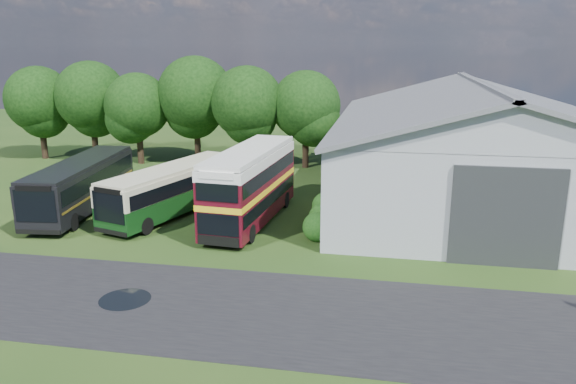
% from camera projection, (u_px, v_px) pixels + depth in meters
% --- Properties ---
extents(ground, '(120.00, 120.00, 0.00)m').
position_uv_depth(ground, '(184.00, 275.00, 26.59)').
color(ground, '#193611').
rests_on(ground, ground).
extents(asphalt_road, '(60.00, 8.00, 0.02)m').
position_uv_depth(asphalt_road, '(226.00, 309.00, 23.21)').
color(asphalt_road, black).
rests_on(asphalt_road, ground).
extents(puddle, '(2.20, 2.20, 0.01)m').
position_uv_depth(puddle, '(125.00, 300.00, 24.01)').
color(puddle, black).
rests_on(puddle, ground).
extents(storage_shed, '(18.80, 24.80, 8.15)m').
position_uv_depth(storage_shed, '(475.00, 142.00, 38.03)').
color(storage_shed, gray).
rests_on(storage_shed, ground).
extents(tree_far_left, '(6.12, 6.12, 8.64)m').
position_uv_depth(tree_far_left, '(39.00, 100.00, 52.05)').
color(tree_far_left, black).
rests_on(tree_far_left, ground).
extents(tree_left_a, '(6.46, 6.46, 9.12)m').
position_uv_depth(tree_left_a, '(91.00, 97.00, 51.56)').
color(tree_left_a, black).
rests_on(tree_left_a, ground).
extents(tree_left_b, '(5.78, 5.78, 8.16)m').
position_uv_depth(tree_left_b, '(137.00, 106.00, 49.88)').
color(tree_left_b, black).
rests_on(tree_left_b, ground).
extents(tree_mid, '(6.80, 6.80, 9.60)m').
position_uv_depth(tree_mid, '(196.00, 95.00, 49.98)').
color(tree_mid, black).
rests_on(tree_mid, ground).
extents(tree_right_a, '(6.26, 6.26, 8.83)m').
position_uv_depth(tree_right_a, '(247.00, 102.00, 48.27)').
color(tree_right_a, black).
rests_on(tree_right_a, ground).
extents(tree_right_b, '(5.98, 5.98, 8.45)m').
position_uv_depth(tree_right_b, '(306.00, 106.00, 48.20)').
color(tree_right_b, black).
rests_on(tree_right_b, ground).
extents(shrub_front, '(1.70, 1.70, 1.70)m').
position_uv_depth(shrub_front, '(318.00, 240.00, 31.29)').
color(shrub_front, '#194714').
rests_on(shrub_front, ground).
extents(shrub_mid, '(1.60, 1.60, 1.60)m').
position_uv_depth(shrub_mid, '(322.00, 229.00, 33.19)').
color(shrub_mid, '#194714').
rests_on(shrub_mid, ground).
extents(shrub_back, '(1.80, 1.80, 1.80)m').
position_uv_depth(shrub_back, '(326.00, 219.00, 35.09)').
color(shrub_back, '#194714').
rests_on(shrub_back, ground).
extents(bus_green_single, '(5.73, 11.47, 3.09)m').
position_uv_depth(bus_green_single, '(173.00, 189.00, 35.69)').
color(bus_green_single, black).
rests_on(bus_green_single, ground).
extents(bus_maroon_double, '(3.54, 10.77, 4.55)m').
position_uv_depth(bus_maroon_double, '(251.00, 186.00, 33.91)').
color(bus_maroon_double, black).
rests_on(bus_maroon_double, ground).
extents(bus_dark_single, '(4.00, 12.03, 3.25)m').
position_uv_depth(bus_dark_single, '(82.00, 184.00, 36.51)').
color(bus_dark_single, black).
rests_on(bus_dark_single, ground).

